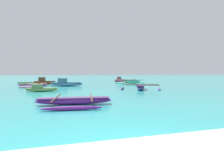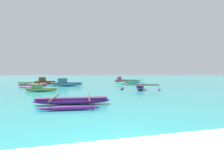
# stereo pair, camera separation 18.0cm
# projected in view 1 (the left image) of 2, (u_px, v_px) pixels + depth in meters

# --- Properties ---
(ground_plane) EXTENTS (240.00, 240.00, 0.00)m
(ground_plane) POSITION_uv_depth(u_px,v_px,m) (137.00, 165.00, 3.22)
(ground_plane) COLOR teal
(moored_boat_0) EXTENTS (4.09, 1.02, 1.01)m
(moored_boat_0) POSITION_uv_depth(u_px,v_px,m) (66.00, 83.00, 22.11)
(moored_boat_0) COLOR #56A1D4
(moored_boat_0) RESTS_ON ground_plane
(moored_boat_1) EXTENTS (3.05, 0.92, 0.29)m
(moored_boat_1) POSITION_uv_depth(u_px,v_px,m) (28.00, 83.00, 26.51)
(moored_boat_1) COLOR #54E26D
(moored_boat_1) RESTS_ON ground_plane
(moored_boat_2) EXTENTS (4.42, 3.61, 0.53)m
(moored_boat_2) POSITION_uv_depth(u_px,v_px,m) (141.00, 87.00, 17.73)
(moored_boat_2) COLOR #574190
(moored_boat_2) RESTS_ON ground_plane
(moored_boat_3) EXTENTS (3.58, 4.15, 0.43)m
(moored_boat_3) POSITION_uv_depth(u_px,v_px,m) (33.00, 85.00, 21.30)
(moored_boat_3) COLOR #E793D1
(moored_boat_3) RESTS_ON ground_plane
(moored_boat_4) EXTENTS (5.09, 4.04, 0.53)m
(moored_boat_4) POSITION_uv_depth(u_px,v_px,m) (131.00, 82.00, 28.42)
(moored_boat_4) COLOR #42D5B5
(moored_boat_4) RESTS_ON ground_plane
(moored_boat_5) EXTENTS (2.98, 0.98, 0.66)m
(moored_boat_5) POSITION_uv_depth(u_px,v_px,m) (41.00, 89.00, 15.87)
(moored_boat_5) COLOR #97D674
(moored_boat_5) RESTS_ON ground_plane
(moored_boat_6) EXTENTS (3.26, 0.82, 1.05)m
(moored_boat_6) POSITION_uv_depth(u_px,v_px,m) (44.00, 82.00, 25.45)
(moored_boat_6) COLOR #93421C
(moored_boat_6) RESTS_ON ground_plane
(moored_boat_7) EXTENTS (2.37, 4.62, 1.02)m
(moored_boat_7) POSITION_uv_depth(u_px,v_px,m) (120.00, 80.00, 30.90)
(moored_boat_7) COLOR pink
(moored_boat_7) RESTS_ON ground_plane
(moored_boat_8) EXTENTS (4.11, 3.55, 0.43)m
(moored_boat_8) POSITION_uv_depth(u_px,v_px,m) (74.00, 101.00, 9.39)
(moored_boat_8) COLOR #7A2595
(moored_boat_8) RESTS_ON ground_plane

